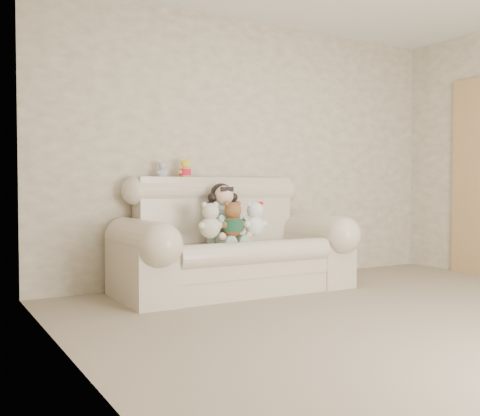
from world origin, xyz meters
name	(u,v)px	position (x,y,z in m)	size (l,w,h in m)	color
floor	(460,334)	(0.00, 0.00, 0.00)	(5.00, 5.00, 0.00)	#806D5B
wall_back	(254,151)	(0.00, 2.50, 1.30)	(4.50, 4.50, 0.00)	beige
wall_left	(107,98)	(-2.25, 0.00, 1.30)	(5.00, 5.00, 0.00)	beige
sofa	(234,234)	(-0.51, 2.00, 0.52)	(2.10, 0.95, 1.03)	#C1B59B
seated_child	(223,213)	(-0.58, 2.08, 0.70)	(0.34, 0.41, 0.56)	#30765B
brown_teddy	(232,216)	(-0.60, 1.87, 0.69)	(0.24, 0.18, 0.37)	brown
white_cat	(254,215)	(-0.38, 1.86, 0.68)	(0.24, 0.18, 0.37)	white
cream_teddy	(210,217)	(-0.81, 1.89, 0.68)	(0.23, 0.18, 0.36)	beige
yellow_mini_bear	(185,167)	(-0.83, 2.35, 1.12)	(0.14, 0.11, 0.21)	yellow
grey_mini_plush	(162,168)	(-1.04, 2.38, 1.10)	(0.12, 0.09, 0.19)	silver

